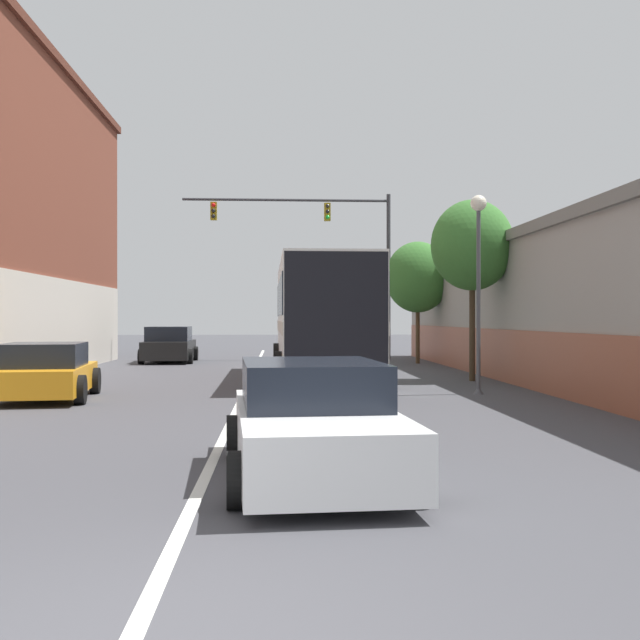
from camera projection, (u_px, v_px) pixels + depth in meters
lane_center_line at (247, 385)px, 20.74m from camera, size 0.14×45.19×0.01m
building_right_storefront at (601, 303)px, 22.57m from camera, size 6.51×29.88×4.39m
bus at (322, 315)px, 22.84m from camera, size 2.99×10.22×3.53m
hatchback_foreground at (313, 422)px, 8.85m from camera, size 2.25×4.50×1.35m
parked_car_left_near at (45, 372)px, 17.13m from camera, size 2.42×4.03×1.30m
parked_car_left_mid at (169, 345)px, 31.69m from camera, size 2.27×4.30×1.51m
traffic_signal_gantry at (330, 239)px, 33.47m from camera, size 9.29×0.36×7.45m
street_lamp at (478, 261)px, 18.34m from camera, size 0.39×0.39×4.89m
street_tree_near at (472, 246)px, 22.22m from camera, size 2.46×2.21×5.39m
street_tree_far at (418, 277)px, 30.85m from camera, size 2.66×2.40×5.03m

